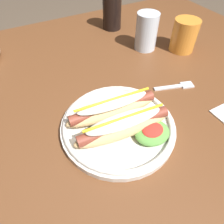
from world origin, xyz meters
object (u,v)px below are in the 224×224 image
object	(u,v)px
water_cup	(146,32)
extra_cup	(184,35)
soda_cup	(112,12)
hot_dog_plate	(119,122)
fork	(177,86)

from	to	relation	value
water_cup	extra_cup	distance (m)	0.13
soda_cup	hot_dog_plate	bearing A→B (deg)	-116.59
hot_dog_plate	water_cup	size ratio (longest dim) A/B	2.19
hot_dog_plate	fork	distance (m)	0.24
fork	water_cup	xyz separation A→B (m)	(0.04, 0.23, 0.06)
fork	soda_cup	size ratio (longest dim) A/B	0.90
soda_cup	water_cup	distance (m)	0.20
hot_dog_plate	soda_cup	distance (m)	0.55
fork	extra_cup	size ratio (longest dim) A/B	1.11
soda_cup	extra_cup	world-z (taller)	soda_cup
fork	water_cup	bearing A→B (deg)	96.92
soda_cup	extra_cup	distance (m)	0.31
fork	soda_cup	bearing A→B (deg)	105.36
hot_dog_plate	water_cup	distance (m)	0.40
fork	extra_cup	bearing A→B (deg)	63.25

